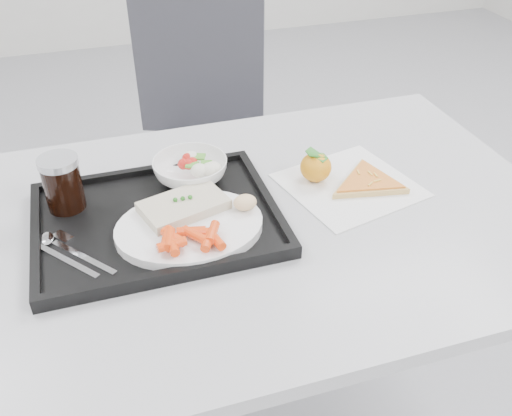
{
  "coord_description": "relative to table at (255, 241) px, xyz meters",
  "views": [
    {
      "loc": [
        -0.27,
        -0.55,
        1.4
      ],
      "look_at": [
        0.0,
        0.29,
        0.77
      ],
      "focal_mm": 40.0,
      "sensor_mm": 36.0,
      "label": 1
    }
  ],
  "objects": [
    {
      "name": "table",
      "position": [
        0.0,
        0.0,
        0.0
      ],
      "size": [
        1.2,
        0.8,
        0.75
      ],
      "color": "#BBBBBD",
      "rests_on": "ground"
    },
    {
      "name": "chair",
      "position": [
        0.09,
        0.78,
        -0.15
      ],
      "size": [
        0.55,
        0.56,
        0.93
      ],
      "color": "#33333A",
      "rests_on": "ground"
    },
    {
      "name": "tray",
      "position": [
        -0.19,
        0.02,
        0.08
      ],
      "size": [
        0.45,
        0.35,
        0.03
      ],
      "color": "black",
      "rests_on": "table"
    },
    {
      "name": "dinner_plate",
      "position": [
        -0.13,
        -0.03,
        0.09
      ],
      "size": [
        0.27,
        0.27,
        0.02
      ],
      "color": "white",
      "rests_on": "tray"
    },
    {
      "name": "fish_fillet",
      "position": [
        -0.13,
        0.01,
        0.11
      ],
      "size": [
        0.17,
        0.13,
        0.03
      ],
      "color": "beige",
      "rests_on": "dinner_plate"
    },
    {
      "name": "bread_roll",
      "position": [
        -0.03,
        -0.02,
        0.12
      ],
      "size": [
        0.05,
        0.04,
        0.03
      ],
      "color": "tan",
      "rests_on": "dinner_plate"
    },
    {
      "name": "salad_bowl",
      "position": [
        -0.1,
        0.14,
        0.11
      ],
      "size": [
        0.15,
        0.15,
        0.05
      ],
      "color": "white",
      "rests_on": "tray"
    },
    {
      "name": "cola_glass",
      "position": [
        -0.34,
        0.11,
        0.14
      ],
      "size": [
        0.07,
        0.07,
        0.11
      ],
      "color": "black",
      "rests_on": "tray"
    },
    {
      "name": "cutlery",
      "position": [
        -0.35,
        -0.02,
        0.08
      ],
      "size": [
        0.13,
        0.16,
        0.01
      ],
      "color": "silver",
      "rests_on": "tray"
    },
    {
      "name": "napkin",
      "position": [
        0.22,
        0.04,
        0.07
      ],
      "size": [
        0.3,
        0.29,
        0.0
      ],
      "color": "white",
      "rests_on": "table"
    },
    {
      "name": "tangerine",
      "position": [
        0.16,
        0.07,
        0.1
      ],
      "size": [
        0.08,
        0.08,
        0.07
      ],
      "color": "#FF5000",
      "rests_on": "napkin"
    },
    {
      "name": "pizza_slice",
      "position": [
        0.25,
        0.02,
        0.08
      ],
      "size": [
        0.24,
        0.24,
        0.02
      ],
      "color": "tan",
      "rests_on": "napkin"
    },
    {
      "name": "carrot_pile",
      "position": [
        -0.15,
        -0.09,
        0.11
      ],
      "size": [
        0.12,
        0.08,
        0.02
      ],
      "color": "#F04110",
      "rests_on": "dinner_plate"
    },
    {
      "name": "salad_contents",
      "position": [
        -0.08,
        0.13,
        0.12
      ],
      "size": [
        0.08,
        0.09,
        0.03
      ],
      "color": "red",
      "rests_on": "salad_bowl"
    }
  ]
}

